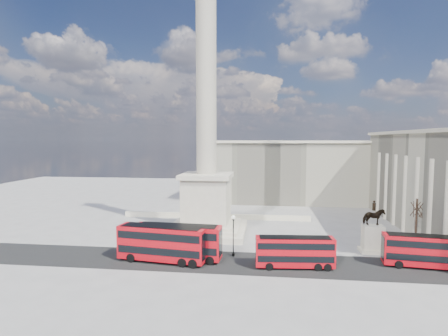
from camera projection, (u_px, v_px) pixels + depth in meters
name	position (u px, v px, depth m)	size (l,w,h in m)	color
ground	(202.00, 240.00, 58.84)	(180.00, 180.00, 0.00)	gray
asphalt_road	(224.00, 262.00, 48.35)	(120.00, 9.00, 0.01)	black
nelsons_column	(207.00, 162.00, 62.73)	(14.00, 14.00, 49.85)	beige
balustrade_wall	(215.00, 216.00, 74.63)	(40.00, 0.60, 1.10)	beige
building_northeast	(300.00, 171.00, 95.36)	(51.00, 17.00, 16.60)	beige
red_bus_a	(178.00, 242.00, 49.06)	(12.45, 3.55, 4.99)	#B90913
red_bus_b	(163.00, 243.00, 48.26)	(12.68, 4.47, 5.03)	#B90913
red_bus_c	(295.00, 252.00, 46.02)	(10.39, 3.14, 4.15)	#B90913
red_bus_d	(427.00, 251.00, 45.98)	(10.93, 3.68, 4.35)	#B90913
victorian_lamp	(233.00, 232.00, 50.50)	(0.51, 0.51, 6.00)	black
equestrian_statue	(373.00, 235.00, 52.37)	(3.74, 2.81, 7.86)	beige
bare_tree_near	(417.00, 207.00, 54.79)	(1.84, 1.84, 8.06)	#332319
bare_tree_mid	(425.00, 210.00, 56.82)	(1.85, 1.85, 7.03)	#332319
bare_tree_far	(397.00, 194.00, 70.24)	(1.84, 1.84, 7.53)	#332319
pedestrian_walking	(284.00, 243.00, 54.33)	(0.61, 0.40, 1.67)	black
pedestrian_standing	(424.00, 255.00, 48.46)	(0.88, 0.68, 1.81)	black
pedestrian_crossing	(290.00, 251.00, 50.65)	(0.93, 0.39, 1.58)	black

